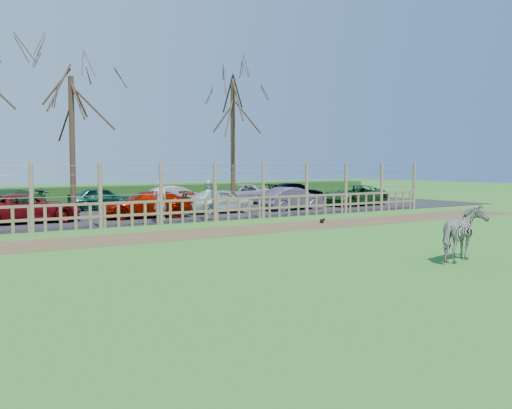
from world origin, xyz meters
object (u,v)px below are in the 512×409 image
tree_mid (72,112)px  car_3 (146,204)px  visitor_a (160,201)px  car_13 (295,192)px  car_2 (27,208)px  car_10 (102,198)px  crow (322,221)px  zebra (464,234)px  visitor_b (207,200)px  car_4 (220,201)px  tree_right (233,114)px  car_6 (354,195)px  car_12 (240,194)px  car_5 (292,198)px  car_9 (1,202)px  car_11 (176,197)px

tree_mid → car_3: tree_mid is taller
visitor_a → car_13: visitor_a is taller
car_2 → car_10: size_ratio=1.23×
crow → car_13: car_13 is taller
zebra → car_3: (-2.24, 15.16, -0.07)m
visitor_b → car_4: visitor_b is taller
tree_right → car_2: size_ratio=1.70×
car_6 → car_13: size_ratio=1.04×
visitor_a → zebra: bearing=96.8°
crow → car_2: bearing=147.6°
car_2 → car_12: 14.08m
car_6 → car_12: size_ratio=1.00×
visitor_b → car_13: bearing=-137.9°
car_3 → car_10: 5.58m
car_13 → car_2: bearing=110.3°
car_6 → visitor_a: bearing=-85.2°
tree_mid → car_13: size_ratio=1.65×
car_4 → car_12: 6.53m
visitor_b → car_3: 2.99m
crow → car_5: (2.95, 6.04, 0.54)m
tree_right → car_12: bearing=49.8°
crow → car_10: bearing=115.5°
car_12 → visitor_b: bearing=-44.2°
car_2 → car_6: size_ratio=1.00×
zebra → car_5: size_ratio=0.46×
visitor_b → car_12: size_ratio=0.40×
car_5 → crow: bearing=148.9°
crow → car_9: car_9 is taller
visitor_a → visitor_b: 2.11m
crow → car_12: 11.68m
visitor_a → car_13: 14.86m
car_11 → car_12: 4.45m
tree_mid → zebra: tree_mid is taller
car_4 → car_2: bearing=89.5°
visitor_b → car_9: size_ratio=0.42×
visitor_b → car_5: visitor_b is taller
tree_mid → car_5: size_ratio=1.87×
car_4 → car_13: size_ratio=0.85×
zebra → car_11: (1.61, 20.14, -0.07)m
zebra → car_13: (10.43, 20.72, -0.07)m
tree_mid → car_4: bearing=-20.1°
car_11 → car_12: size_ratio=0.84×
crow → car_3: bearing=131.7°
tree_mid → tree_right: bearing=3.2°
crow → tree_mid: bearing=131.9°
tree_mid → visitor_b: bearing=-48.7°
tree_mid → car_6: size_ratio=1.58×
car_2 → car_9: (-0.19, 4.85, 0.00)m
car_6 → car_13: same height
visitor_b → car_9: bearing=-41.3°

